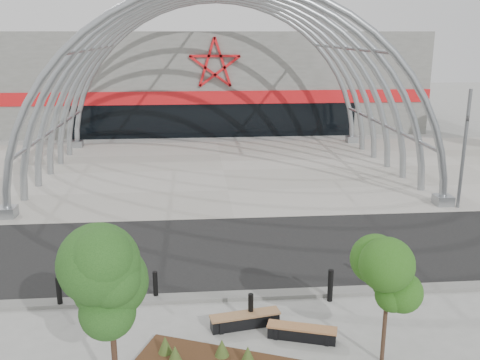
{
  "coord_description": "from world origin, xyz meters",
  "views": [
    {
      "loc": [
        -1.66,
        -15.16,
        7.93
      ],
      "look_at": [
        0.0,
        4.0,
        2.6
      ],
      "focal_mm": 40.0,
      "sensor_mm": 36.0,
      "label": 1
    }
  ],
  "objects_px": {
    "street_tree_1": "(388,281)",
    "bench_1": "(302,333)",
    "street_tree_0": "(109,281)",
    "signal_pole": "(464,148)",
    "bench_0": "(245,320)",
    "bollard_2": "(251,309)"
  },
  "relations": [
    {
      "from": "street_tree_1",
      "to": "bench_1",
      "type": "bearing_deg",
      "value": 147.09
    },
    {
      "from": "street_tree_0",
      "to": "bench_1",
      "type": "relative_size",
      "value": 2.15
    },
    {
      "from": "bollard_2",
      "to": "signal_pole",
      "type": "bearing_deg",
      "value": 41.23
    },
    {
      "from": "street_tree_0",
      "to": "signal_pole",
      "type": "bearing_deg",
      "value": 41.37
    },
    {
      "from": "signal_pole",
      "to": "bench_1",
      "type": "height_order",
      "value": "signal_pole"
    },
    {
      "from": "street_tree_1",
      "to": "bench_0",
      "type": "distance_m",
      "value": 4.26
    },
    {
      "from": "bench_1",
      "to": "street_tree_0",
      "type": "bearing_deg",
      "value": -155.79
    },
    {
      "from": "signal_pole",
      "to": "bench_0",
      "type": "bearing_deg",
      "value": -138.8
    },
    {
      "from": "street_tree_0",
      "to": "street_tree_1",
      "type": "xyz_separation_m",
      "value": [
        6.37,
        0.9,
        -0.7
      ]
    },
    {
      "from": "bench_0",
      "to": "bollard_2",
      "type": "relative_size",
      "value": 2.16
    },
    {
      "from": "bench_0",
      "to": "signal_pole",
      "type": "bearing_deg",
      "value": 41.2
    },
    {
      "from": "street_tree_0",
      "to": "bench_0",
      "type": "bearing_deg",
      "value": 41.93
    },
    {
      "from": "bench_1",
      "to": "bollard_2",
      "type": "relative_size",
      "value": 2.03
    },
    {
      "from": "street_tree_1",
      "to": "bench_1",
      "type": "height_order",
      "value": "street_tree_1"
    },
    {
      "from": "signal_pole",
      "to": "bench_0",
      "type": "relative_size",
      "value": 2.75
    },
    {
      "from": "signal_pole",
      "to": "bench_0",
      "type": "distance_m",
      "value": 14.73
    },
    {
      "from": "signal_pole",
      "to": "bench_1",
      "type": "distance_m",
      "value": 14.23
    },
    {
      "from": "signal_pole",
      "to": "street_tree_1",
      "type": "relative_size",
      "value": 1.8
    },
    {
      "from": "street_tree_1",
      "to": "signal_pole",
      "type": "bearing_deg",
      "value": 56.25
    },
    {
      "from": "signal_pole",
      "to": "street_tree_1",
      "type": "distance_m",
      "value": 13.79
    },
    {
      "from": "bench_0",
      "to": "bench_1",
      "type": "distance_m",
      "value": 1.63
    },
    {
      "from": "street_tree_1",
      "to": "bollard_2",
      "type": "relative_size",
      "value": 3.3
    }
  ]
}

